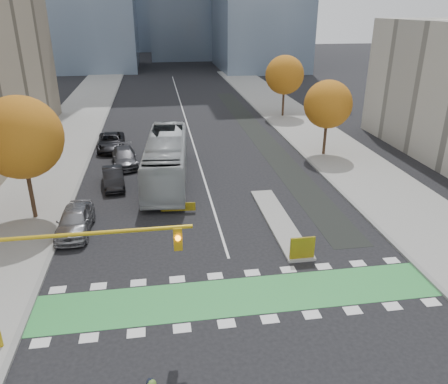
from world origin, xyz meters
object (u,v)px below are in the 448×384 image
object	(u,v)px
parked_car_d	(111,142)
parked_car_b	(113,178)
parked_car_c	(125,157)
traffic_signal_west	(51,261)
hazard_board	(302,248)
bus	(166,159)
tree_east_near	(328,104)
tree_west	(21,138)
parked_car_a	(75,220)
tree_east_far	(285,75)

from	to	relation	value
parked_car_d	parked_car_b	bearing A→B (deg)	-86.63
parked_car_c	traffic_signal_west	bearing A→B (deg)	-100.26
hazard_board	parked_car_b	xyz separation A→B (m)	(-11.23, 12.83, -0.07)
bus	parked_car_d	size ratio (longest dim) A/B	2.36
tree_east_near	traffic_signal_west	size ratio (longest dim) A/B	0.83
tree_east_near	parked_car_b	bearing A→B (deg)	-165.50
tree_west	parked_car_b	bearing A→B (deg)	46.51
traffic_signal_west	parked_car_a	xyz separation A→B (m)	(-1.07, 10.10, -3.20)
hazard_board	bus	size ratio (longest dim) A/B	0.11
tree_west	parked_car_d	distance (m)	16.24
tree_west	parked_car_d	xyz separation A→B (m)	(3.79, 15.03, -4.85)
bus	parked_car_c	xyz separation A→B (m)	(-3.62, 4.37, -1.08)
tree_east_far	parked_car_b	bearing A→B (deg)	-133.25
hazard_board	parked_car_b	distance (m)	17.05
tree_west	parked_car_a	distance (m)	6.14
parked_car_a	parked_car_d	distance (m)	17.45
traffic_signal_west	bus	world-z (taller)	traffic_signal_west
bus	tree_east_near	bearing A→B (deg)	20.90
traffic_signal_west	parked_car_b	xyz separation A→B (m)	(0.70, 17.54, -3.31)
tree_west	traffic_signal_west	xyz separation A→B (m)	(4.07, -12.51, -1.58)
tree_west	tree_east_near	bearing A→B (deg)	22.62
hazard_board	tree_east_near	bearing A→B (deg)	65.80
tree_east_near	tree_east_far	distance (m)	16.01
tree_west	parked_car_a	world-z (taller)	tree_west
tree_east_far	parked_car_a	bearing A→B (deg)	-127.12
traffic_signal_west	parked_car_a	bearing A→B (deg)	96.05
tree_east_near	parked_car_a	world-z (taller)	tree_east_near
parked_car_a	bus	bearing A→B (deg)	54.88
traffic_signal_west	parked_car_c	distance (m)	22.81
tree_east_far	parked_car_b	world-z (taller)	tree_east_far
parked_car_b	parked_car_d	bearing A→B (deg)	88.09
parked_car_c	hazard_board	bearing A→B (deg)	-66.15
parked_car_c	parked_car_d	distance (m)	5.25
traffic_signal_west	parked_car_c	world-z (taller)	traffic_signal_west
parked_car_a	parked_car_c	distance (m)	12.66
tree_east_near	parked_car_b	xyz separation A→B (m)	(-19.23, -4.97, -4.14)
parked_car_a	tree_east_far	bearing A→B (deg)	54.41
traffic_signal_west	tree_west	bearing A→B (deg)	108.02
traffic_signal_west	tree_east_far	bearing A→B (deg)	62.05
parked_car_a	hazard_board	bearing A→B (deg)	-21.00
tree_east_near	parked_car_a	xyz separation A→B (m)	(-21.00, -12.41, -4.03)
tree_east_far	traffic_signal_west	size ratio (longest dim) A/B	0.90
tree_west	tree_east_far	size ratio (longest dim) A/B	1.08
tree_west	hazard_board	bearing A→B (deg)	-25.99
tree_west	parked_car_c	xyz separation A→B (m)	(5.38, 10.03, -4.88)
traffic_signal_west	parked_car_d	world-z (taller)	traffic_signal_west
hazard_board	tree_east_far	size ratio (longest dim) A/B	0.18
hazard_board	parked_car_b	size ratio (longest dim) A/B	0.32
tree_east_near	tree_east_far	xyz separation A→B (m)	(0.50, 16.00, 0.38)
bus	parked_car_a	bearing A→B (deg)	-121.88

